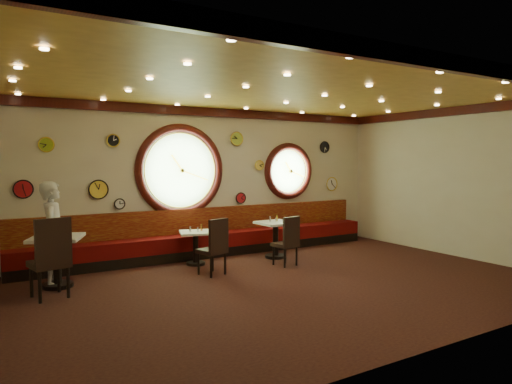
# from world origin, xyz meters

# --- Properties ---
(floor) EXTENTS (9.00, 6.00, 0.00)m
(floor) POSITION_xyz_m (0.00, 0.00, 0.00)
(floor) COLOR black
(floor) RESTS_ON ground
(ceiling) EXTENTS (9.00, 6.00, 0.02)m
(ceiling) POSITION_xyz_m (0.00, 0.00, 3.20)
(ceiling) COLOR gold
(ceiling) RESTS_ON wall_back
(wall_back) EXTENTS (9.00, 0.02, 3.20)m
(wall_back) POSITION_xyz_m (0.00, 3.00, 1.60)
(wall_back) COLOR beige
(wall_back) RESTS_ON floor
(wall_front) EXTENTS (9.00, 0.02, 3.20)m
(wall_front) POSITION_xyz_m (0.00, -3.00, 1.60)
(wall_front) COLOR beige
(wall_front) RESTS_ON floor
(wall_right) EXTENTS (0.02, 6.00, 3.20)m
(wall_right) POSITION_xyz_m (4.50, 0.00, 1.60)
(wall_right) COLOR beige
(wall_right) RESTS_ON floor
(molding_back) EXTENTS (9.00, 0.10, 0.18)m
(molding_back) POSITION_xyz_m (0.00, 2.95, 3.11)
(molding_back) COLOR #350D09
(molding_back) RESTS_ON wall_back
(molding_front) EXTENTS (9.00, 0.10, 0.18)m
(molding_front) POSITION_xyz_m (0.00, -2.95, 3.11)
(molding_front) COLOR #350D09
(molding_front) RESTS_ON wall_back
(molding_right) EXTENTS (0.10, 6.00, 0.18)m
(molding_right) POSITION_xyz_m (4.45, 0.00, 3.11)
(molding_right) COLOR #350D09
(molding_right) RESTS_ON wall_back
(banquette_base) EXTENTS (8.00, 0.55, 0.20)m
(banquette_base) POSITION_xyz_m (0.00, 2.72, 0.10)
(banquette_base) COLOR black
(banquette_base) RESTS_ON floor
(banquette_seat) EXTENTS (8.00, 0.55, 0.30)m
(banquette_seat) POSITION_xyz_m (0.00, 2.72, 0.35)
(banquette_seat) COLOR #540707
(banquette_seat) RESTS_ON banquette_base
(banquette_back) EXTENTS (8.00, 0.10, 0.55)m
(banquette_back) POSITION_xyz_m (0.00, 2.94, 0.75)
(banquette_back) COLOR #5D070A
(banquette_back) RESTS_ON wall_back
(porthole_left_glass) EXTENTS (1.66, 0.02, 1.66)m
(porthole_left_glass) POSITION_xyz_m (-0.60, 3.00, 1.85)
(porthole_left_glass) COLOR #92C878
(porthole_left_glass) RESTS_ON wall_back
(porthole_left_frame) EXTENTS (1.98, 0.18, 1.98)m
(porthole_left_frame) POSITION_xyz_m (-0.60, 2.98, 1.85)
(porthole_left_frame) COLOR #350D09
(porthole_left_frame) RESTS_ON wall_back
(porthole_left_ring) EXTENTS (1.61, 0.03, 1.61)m
(porthole_left_ring) POSITION_xyz_m (-0.60, 2.95, 1.85)
(porthole_left_ring) COLOR gold
(porthole_left_ring) RESTS_ON wall_back
(porthole_right_glass) EXTENTS (1.10, 0.02, 1.10)m
(porthole_right_glass) POSITION_xyz_m (2.20, 3.00, 1.80)
(porthole_right_glass) COLOR #92C878
(porthole_right_glass) RESTS_ON wall_back
(porthole_right_frame) EXTENTS (1.38, 0.18, 1.38)m
(porthole_right_frame) POSITION_xyz_m (2.20, 2.98, 1.80)
(porthole_right_frame) COLOR #350D09
(porthole_right_frame) RESTS_ON wall_back
(porthole_right_ring) EXTENTS (1.09, 0.03, 1.09)m
(porthole_right_ring) POSITION_xyz_m (2.20, 2.95, 1.80)
(porthole_right_ring) COLOR gold
(porthole_right_ring) RESTS_ON wall_back
(wall_clock_0) EXTENTS (0.30, 0.03, 0.30)m
(wall_clock_0) POSITION_xyz_m (0.75, 2.96, 2.55)
(wall_clock_0) COLOR #9CB639
(wall_clock_0) RESTS_ON wall_back
(wall_clock_1) EXTENTS (0.34, 0.03, 0.34)m
(wall_clock_1) POSITION_xyz_m (3.55, 2.96, 1.45)
(wall_clock_1) COLOR white
(wall_clock_1) RESTS_ON wall_back
(wall_clock_2) EXTENTS (0.22, 0.03, 0.22)m
(wall_clock_2) POSITION_xyz_m (1.35, 2.96, 1.95)
(wall_clock_2) COLOR #E5C54C
(wall_clock_2) RESTS_ON wall_back
(wall_clock_3) EXTENTS (0.32, 0.03, 0.32)m
(wall_clock_3) POSITION_xyz_m (-3.60, 2.96, 1.55)
(wall_clock_3) COLOR red
(wall_clock_3) RESTS_ON wall_back
(wall_clock_4) EXTENTS (0.24, 0.03, 0.24)m
(wall_clock_4) POSITION_xyz_m (-2.00, 2.96, 2.45)
(wall_clock_4) COLOR black
(wall_clock_4) RESTS_ON wall_back
(wall_clock_5) EXTENTS (0.24, 0.03, 0.24)m
(wall_clock_5) POSITION_xyz_m (0.85, 2.96, 1.20)
(wall_clock_5) COLOR red
(wall_clock_5) RESTS_ON wall_back
(wall_clock_6) EXTENTS (0.26, 0.03, 0.26)m
(wall_clock_6) POSITION_xyz_m (-3.20, 2.96, 2.35)
(wall_clock_6) COLOR #92B424
(wall_clock_6) RESTS_ON wall_back
(wall_clock_7) EXTENTS (0.28, 0.03, 0.28)m
(wall_clock_7) POSITION_xyz_m (3.30, 2.96, 2.40)
(wall_clock_7) COLOR black
(wall_clock_7) RESTS_ON wall_back
(wall_clock_8) EXTENTS (0.36, 0.03, 0.36)m
(wall_clock_8) POSITION_xyz_m (-2.30, 2.96, 1.50)
(wall_clock_8) COLOR yellow
(wall_clock_8) RESTS_ON wall_back
(wall_clock_9) EXTENTS (0.20, 0.03, 0.20)m
(wall_clock_9) POSITION_xyz_m (-1.90, 2.96, 1.20)
(wall_clock_9) COLOR white
(wall_clock_9) RESTS_ON wall_back
(table_a) EXTENTS (0.99, 0.99, 0.84)m
(table_a) POSITION_xyz_m (-3.22, 1.77, 0.53)
(table_a) COLOR black
(table_a) RESTS_ON floor
(table_b) EXTENTS (0.75, 0.75, 0.66)m
(table_b) POSITION_xyz_m (-0.65, 2.10, 0.42)
(table_b) COLOR black
(table_b) RESTS_ON floor
(table_c) EXTENTS (0.73, 0.73, 0.77)m
(table_c) POSITION_xyz_m (1.07, 1.83, 0.48)
(table_c) COLOR black
(table_c) RESTS_ON floor
(chair_a) EXTENTS (0.60, 0.60, 0.76)m
(chair_a) POSITION_xyz_m (-3.38, 1.11, 0.70)
(chair_a) COLOR black
(chair_a) RESTS_ON floor
(chair_b) EXTENTS (0.53, 0.53, 0.64)m
(chair_b) POSITION_xyz_m (-0.68, 1.14, 0.59)
(chair_b) COLOR black
(chair_b) RESTS_ON floor
(chair_c) EXTENTS (0.47, 0.47, 0.60)m
(chair_c) POSITION_xyz_m (0.86, 1.06, 0.56)
(chair_c) COLOR black
(chair_c) RESTS_ON floor
(condiment_a_salt) EXTENTS (0.04, 0.04, 0.10)m
(condiment_a_salt) POSITION_xyz_m (-3.30, 1.84, 0.89)
(condiment_a_salt) COLOR silver
(condiment_a_salt) RESTS_ON table_a
(condiment_b_salt) EXTENTS (0.04, 0.04, 0.11)m
(condiment_b_salt) POSITION_xyz_m (-0.76, 2.10, 0.72)
(condiment_b_salt) COLOR silver
(condiment_b_salt) RESTS_ON table_b
(condiment_c_salt) EXTENTS (0.04, 0.04, 0.11)m
(condiment_c_salt) POSITION_xyz_m (0.98, 1.91, 0.82)
(condiment_c_salt) COLOR silver
(condiment_c_salt) RESTS_ON table_c
(condiment_a_pepper) EXTENTS (0.04, 0.04, 0.11)m
(condiment_a_pepper) POSITION_xyz_m (-3.22, 1.79, 0.90)
(condiment_a_pepper) COLOR silver
(condiment_a_pepper) RESTS_ON table_a
(condiment_b_pepper) EXTENTS (0.03, 0.03, 0.09)m
(condiment_b_pepper) POSITION_xyz_m (-0.63, 2.04, 0.71)
(condiment_b_pepper) COLOR silver
(condiment_b_pepper) RESTS_ON table_b
(condiment_c_pepper) EXTENTS (0.03, 0.03, 0.09)m
(condiment_c_pepper) POSITION_xyz_m (1.08, 1.85, 0.81)
(condiment_c_pepper) COLOR silver
(condiment_c_pepper) RESTS_ON table_c
(condiment_a_bottle) EXTENTS (0.05, 0.05, 0.16)m
(condiment_a_bottle) POSITION_xyz_m (-3.14, 1.85, 0.92)
(condiment_a_bottle) COLOR gold
(condiment_a_bottle) RESTS_ON table_a
(condiment_b_bottle) EXTENTS (0.04, 0.04, 0.14)m
(condiment_b_bottle) POSITION_xyz_m (-0.51, 2.13, 0.73)
(condiment_b_bottle) COLOR gold
(condiment_b_bottle) RESTS_ON table_b
(condiment_c_bottle) EXTENTS (0.04, 0.04, 0.14)m
(condiment_c_bottle) POSITION_xyz_m (1.13, 1.89, 0.84)
(condiment_c_bottle) COLOR gold
(condiment_c_bottle) RESTS_ON table_c
(waiter) EXTENTS (0.58, 0.72, 1.72)m
(waiter) POSITION_xyz_m (-3.24, 1.90, 0.86)
(waiter) COLOR silver
(waiter) RESTS_ON floor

